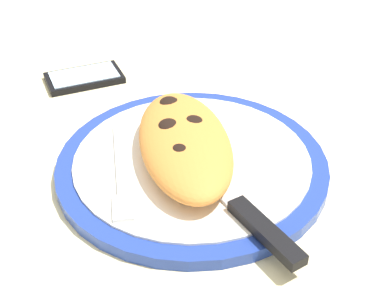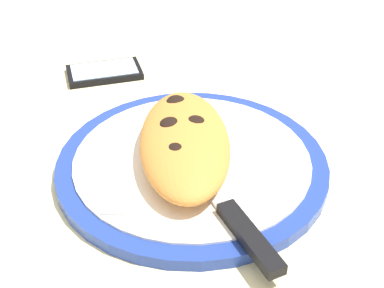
{
  "view_description": "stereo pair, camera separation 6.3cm",
  "coord_description": "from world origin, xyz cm",
  "px_view_note": "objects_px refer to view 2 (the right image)",
  "views": [
    {
      "loc": [
        51.55,
        1.03,
        39.99
      ],
      "look_at": [
        0.0,
        0.0,
        3.77
      ],
      "focal_mm": 49.67,
      "sensor_mm": 36.0,
      "label": 1
    },
    {
      "loc": [
        51.04,
        7.3,
        39.99
      ],
      "look_at": [
        0.0,
        0.0,
        3.77
      ],
      "focal_mm": 49.67,
      "sensor_mm": 36.0,
      "label": 2
    }
  ],
  "objects_px": {
    "calzone": "(184,143)",
    "fork": "(118,172)",
    "smartphone": "(104,72)",
    "plate": "(192,164)",
    "knife": "(233,217)"
  },
  "relations": [
    {
      "from": "calzone",
      "to": "fork",
      "type": "height_order",
      "value": "calzone"
    },
    {
      "from": "fork",
      "to": "smartphone",
      "type": "xyz_separation_m",
      "value": [
        -0.27,
        -0.09,
        -0.01
      ]
    },
    {
      "from": "fork",
      "to": "calzone",
      "type": "bearing_deg",
      "value": 118.88
    },
    {
      "from": "plate",
      "to": "smartphone",
      "type": "xyz_separation_m",
      "value": [
        -0.22,
        -0.17,
        -0.0
      ]
    },
    {
      "from": "plate",
      "to": "fork",
      "type": "height_order",
      "value": "fork"
    },
    {
      "from": "calzone",
      "to": "smartphone",
      "type": "xyz_separation_m",
      "value": [
        -0.23,
        -0.17,
        -0.03
      ]
    },
    {
      "from": "fork",
      "to": "knife",
      "type": "relative_size",
      "value": 0.83
    },
    {
      "from": "plate",
      "to": "calzone",
      "type": "height_order",
      "value": "calzone"
    },
    {
      "from": "calzone",
      "to": "plate",
      "type": "bearing_deg",
      "value": 107.63
    },
    {
      "from": "smartphone",
      "to": "fork",
      "type": "bearing_deg",
      "value": 19.2
    },
    {
      "from": "plate",
      "to": "calzone",
      "type": "relative_size",
      "value": 1.36
    },
    {
      "from": "plate",
      "to": "knife",
      "type": "relative_size",
      "value": 1.52
    },
    {
      "from": "calzone",
      "to": "knife",
      "type": "bearing_deg",
      "value": 33.75
    },
    {
      "from": "plate",
      "to": "fork",
      "type": "distance_m",
      "value": 0.09
    },
    {
      "from": "plate",
      "to": "smartphone",
      "type": "height_order",
      "value": "plate"
    }
  ]
}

